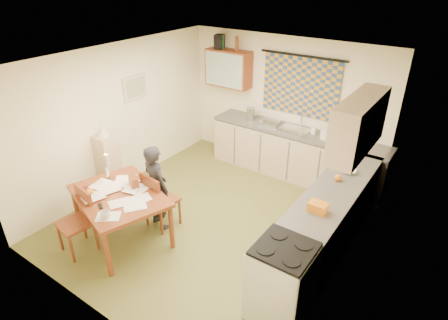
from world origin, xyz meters
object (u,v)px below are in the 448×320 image
Objects in this scene: stove at (282,282)px; dining_table at (122,216)px; counter_right at (326,223)px; shelf_stand at (109,167)px; chair_far at (162,209)px; person at (156,187)px; counter_back at (295,154)px.

stove is 2.51m from dining_table.
dining_table is (-2.51, -1.43, -0.07)m from counter_right.
shelf_stand is at bearing 166.08° from dining_table.
stove is (0.00, -1.34, 0.04)m from counter_right.
stove is 1.05× the size of chair_far.
person is at bearing -6.45° from shelf_stand.
stove reaches higher than chair_far.
counter_back is 3.56× the size of chair_far.
counter_back is at bearing -97.56° from person.
counter_right is at bearing 12.33° from shelf_stand.
counter_right is 3.18× the size of chair_far.
counter_back is 2.03× the size of dining_table.
dining_table is 1.44× the size of shelf_stand.
shelf_stand is (-1.29, 0.11, 0.28)m from chair_far.
counter_right is 3.02× the size of stove.
person is (-1.04, -2.58, 0.22)m from counter_back.
shelf_stand is at bearing 170.97° from stove.
counter_right is at bearing 90.00° from stove.
chair_far is at bearing -111.31° from counter_back.
counter_back is 2.79m from person.
counter_back is at bearing 46.83° from shelf_stand.
stove is 2.30m from chair_far.
chair_far reaches higher than counter_right.
dining_table is 0.63m from person.
counter_back and counter_right have the same top height.
counter_back is 2.08m from counter_right.
dining_table is (-1.25, -3.09, -0.07)m from counter_back.
dining_table is at bearing -112.09° from counter_back.
stove is 0.72× the size of person.
chair_far is (-2.25, -0.89, -0.16)m from counter_right.
counter_back is at bearing 112.70° from stove.
stove reaches higher than counter_back.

